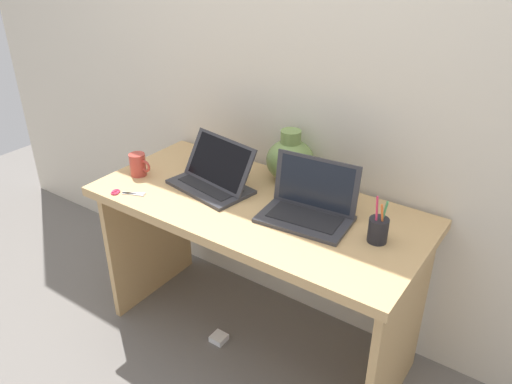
{
  "coord_description": "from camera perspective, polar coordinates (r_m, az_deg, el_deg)",
  "views": [
    {
      "loc": [
        1.03,
        -1.48,
        1.77
      ],
      "look_at": [
        0.0,
        0.0,
        0.8
      ],
      "focal_mm": 35.53,
      "sensor_mm": 36.0,
      "label": 1
    }
  ],
  "objects": [
    {
      "name": "back_wall",
      "position": [
        2.19,
        5.57,
        13.12
      ],
      "size": [
        4.4,
        0.04,
        2.4
      ],
      "primitive_type": "cube",
      "color": "beige",
      "rests_on": "ground"
    },
    {
      "name": "desk",
      "position": [
        2.16,
        0.0,
        -5.03
      ],
      "size": [
        1.4,
        0.64,
        0.75
      ],
      "color": "tan",
      "rests_on": "ground"
    },
    {
      "name": "green_vase",
      "position": [
        2.23,
        3.86,
        3.72
      ],
      "size": [
        0.21,
        0.21,
        0.23
      ],
      "color": "#75934C",
      "rests_on": "desk"
    },
    {
      "name": "ground_plane",
      "position": [
        2.53,
        0.0,
        -16.07
      ],
      "size": [
        6.0,
        6.0,
        0.0
      ],
      "primitive_type": "plane",
      "color": "slate"
    },
    {
      "name": "coffee_mug",
      "position": [
        2.34,
        -13.11,
        3.02
      ],
      "size": [
        0.11,
        0.07,
        0.1
      ],
      "color": "#B23D33",
      "rests_on": "desk"
    },
    {
      "name": "laptop_right",
      "position": [
        1.97,
        6.09,
        -1.17
      ],
      "size": [
        0.36,
        0.25,
        0.22
      ],
      "color": "#333338",
      "rests_on": "desk"
    },
    {
      "name": "pen_cup",
      "position": [
        1.86,
        13.59,
        -4.13
      ],
      "size": [
        0.07,
        0.07,
        0.18
      ],
      "color": "black",
      "rests_on": "desk"
    },
    {
      "name": "scissors",
      "position": [
        2.22,
        -14.86,
        -0.07
      ],
      "size": [
        0.14,
        0.09,
        0.01
      ],
      "color": "#B7B7BC",
      "rests_on": "desk"
    },
    {
      "name": "power_brick",
      "position": [
        2.51,
        -4.2,
        -16.07
      ],
      "size": [
        0.07,
        0.07,
        0.03
      ],
      "primitive_type": "cube",
      "color": "white",
      "rests_on": "ground"
    },
    {
      "name": "laptop_left",
      "position": [
        2.19,
        -4.7,
        1.94
      ],
      "size": [
        0.39,
        0.28,
        0.2
      ],
      "color": "#333338",
      "rests_on": "desk"
    }
  ]
}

